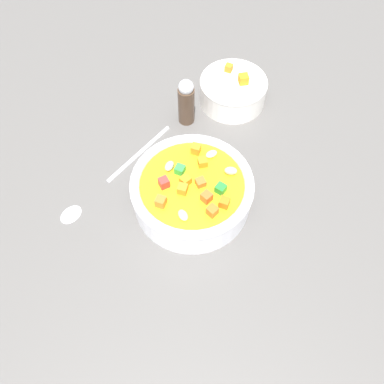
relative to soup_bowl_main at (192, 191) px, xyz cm
name	(u,v)px	position (x,y,z in cm)	size (l,w,h in cm)	color
ground_plane	(192,205)	(0.00, 0.01, -3.99)	(140.00, 140.00, 2.00)	#565451
soup_bowl_main	(192,191)	(0.00, 0.00, 0.00)	(17.19, 17.19, 6.32)	white
spoon	(106,182)	(1.95, 13.31, -2.65)	(20.16, 13.94, 0.71)	silver
side_bowl_small	(233,90)	(21.28, -4.81, -0.55)	(11.38, 11.38, 5.54)	white
pepper_shaker	(186,102)	(16.00, 2.59, 1.24)	(2.69, 2.69, 8.49)	#4C3828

